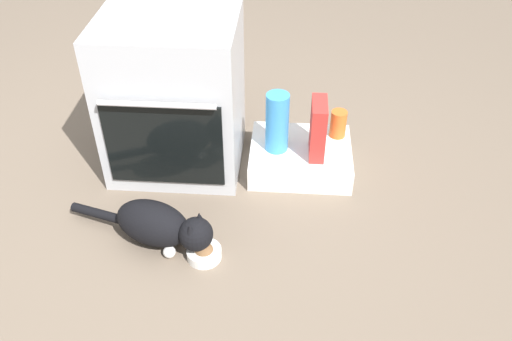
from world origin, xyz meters
The scene contains 8 objects.
ground centered at (0.00, 0.00, 0.00)m, with size 8.00×8.00×0.00m, color #6B5B4C.
oven centered at (0.01, 0.43, 0.38)m, with size 0.62×0.58×0.75m.
pantry_cabinet centered at (0.62, 0.41, 0.06)m, with size 0.49×0.42×0.12m, color white.
food_bowl centered at (0.23, -0.22, 0.03)m, with size 0.14×0.14×0.08m.
cat centered at (0.04, -0.16, 0.11)m, with size 0.67×0.29×0.21m.
sauce_jar centered at (0.80, 0.53, 0.19)m, with size 0.08×0.08×0.14m, color #D16023.
water_bottle centered at (0.50, 0.40, 0.27)m, with size 0.11×0.11×0.30m, color #388CD1.
cereal_box centered at (0.69, 0.37, 0.26)m, with size 0.07×0.18×0.28m, color #B72D28.
Camera 1 is at (0.55, -1.70, 1.68)m, focal length 37.53 mm.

